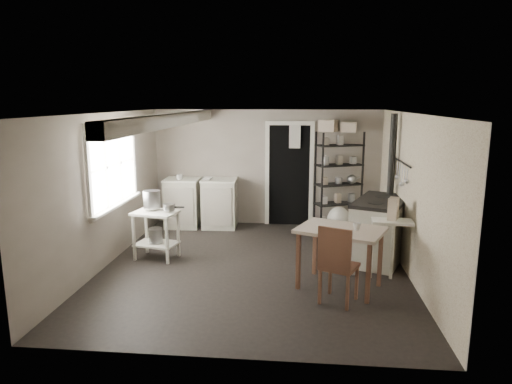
# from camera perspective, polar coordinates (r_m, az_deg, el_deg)

# --- Properties ---
(floor) EXTENTS (5.00, 5.00, 0.00)m
(floor) POSITION_cam_1_polar(r_m,az_deg,el_deg) (6.99, -0.24, -9.36)
(floor) COLOR black
(floor) RESTS_ON ground
(ceiling) EXTENTS (5.00, 5.00, 0.00)m
(ceiling) POSITION_cam_1_polar(r_m,az_deg,el_deg) (6.54, -0.26, 9.83)
(ceiling) COLOR beige
(ceiling) RESTS_ON wall_back
(wall_back) EXTENTS (4.50, 0.02, 2.30)m
(wall_back) POSITION_cam_1_polar(r_m,az_deg,el_deg) (9.13, 1.35, 3.04)
(wall_back) COLOR #9F9487
(wall_back) RESTS_ON ground
(wall_front) EXTENTS (4.50, 0.02, 2.30)m
(wall_front) POSITION_cam_1_polar(r_m,az_deg,el_deg) (4.27, -3.70, -6.77)
(wall_front) COLOR #9F9487
(wall_front) RESTS_ON ground
(wall_left) EXTENTS (0.02, 5.00, 2.30)m
(wall_left) POSITION_cam_1_polar(r_m,az_deg,el_deg) (7.25, -18.23, 0.26)
(wall_left) COLOR #9F9487
(wall_left) RESTS_ON ground
(wall_right) EXTENTS (0.02, 5.00, 2.30)m
(wall_right) POSITION_cam_1_polar(r_m,az_deg,el_deg) (6.83, 18.89, -0.45)
(wall_right) COLOR #9F9487
(wall_right) RESTS_ON ground
(window) EXTENTS (0.12, 1.76, 1.28)m
(window) POSITION_cam_1_polar(r_m,az_deg,el_deg) (7.37, -17.56, 3.23)
(window) COLOR white
(window) RESTS_ON wall_left
(doorway) EXTENTS (0.96, 0.10, 2.08)m
(doorway) POSITION_cam_1_polar(r_m,az_deg,el_deg) (9.10, 4.16, 2.03)
(doorway) COLOR white
(doorway) RESTS_ON ground
(ceiling_beam) EXTENTS (0.18, 5.00, 0.18)m
(ceiling_beam) POSITION_cam_1_polar(r_m,az_deg,el_deg) (6.77, -10.53, 8.85)
(ceiling_beam) COLOR white
(ceiling_beam) RESTS_ON ceiling
(wallpaper_panel) EXTENTS (0.01, 5.00, 2.30)m
(wallpaper_panel) POSITION_cam_1_polar(r_m,az_deg,el_deg) (6.82, 18.81, -0.45)
(wallpaper_panel) COLOR beige
(wallpaper_panel) RESTS_ON wall_right
(utensil_rail) EXTENTS (0.06, 1.20, 0.44)m
(utensil_rail) POSITION_cam_1_polar(r_m,az_deg,el_deg) (7.33, 17.59, 3.58)
(utensil_rail) COLOR #AAAAAC
(utensil_rail) RESTS_ON wall_right
(prep_table) EXTENTS (0.75, 0.60, 0.76)m
(prep_table) POSITION_cam_1_polar(r_m,az_deg,el_deg) (7.42, -12.36, -5.14)
(prep_table) COLOR white
(prep_table) RESTS_ON ground
(stockpot) EXTENTS (0.35, 0.35, 0.28)m
(stockpot) POSITION_cam_1_polar(r_m,az_deg,el_deg) (7.39, -12.90, -0.91)
(stockpot) COLOR #AAAAAC
(stockpot) RESTS_ON prep_table
(saucepan) EXTENTS (0.23, 0.23, 0.10)m
(saucepan) POSITION_cam_1_polar(r_m,az_deg,el_deg) (7.22, -10.82, -1.85)
(saucepan) COLOR #AAAAAC
(saucepan) RESTS_ON prep_table
(bucket) EXTENTS (0.23, 0.23, 0.24)m
(bucket) POSITION_cam_1_polar(r_m,az_deg,el_deg) (7.40, -12.46, -5.32)
(bucket) COLOR #AAAAAC
(bucket) RESTS_ON prep_table
(base_cabinets) EXTENTS (1.50, 0.69, 0.97)m
(base_cabinets) POSITION_cam_1_polar(r_m,az_deg,el_deg) (9.10, -6.87, -1.49)
(base_cabinets) COLOR beige
(base_cabinets) RESTS_ON ground
(mixing_bowl) EXTENTS (0.32, 0.32, 0.06)m
(mixing_bowl) POSITION_cam_1_polar(r_m,az_deg,el_deg) (8.87, -6.09, 1.43)
(mixing_bowl) COLOR silver
(mixing_bowl) RESTS_ON base_cabinets
(counter_cup) EXTENTS (0.15, 0.15, 0.11)m
(counter_cup) POSITION_cam_1_polar(r_m,az_deg,el_deg) (8.96, -9.52, 1.58)
(counter_cup) COLOR silver
(counter_cup) RESTS_ON base_cabinets
(shelf_rack) EXTENTS (0.96, 0.68, 1.89)m
(shelf_rack) POSITION_cam_1_polar(r_m,az_deg,el_deg) (8.97, 10.28, 1.42)
(shelf_rack) COLOR black
(shelf_rack) RESTS_ON ground
(shelf_jar) EXTENTS (0.11, 0.11, 0.18)m
(shelf_jar) POSITION_cam_1_polar(r_m,az_deg,el_deg) (8.90, 8.70, 4.08)
(shelf_jar) COLOR silver
(shelf_jar) RESTS_ON shelf_rack
(storage_box_a) EXTENTS (0.40, 0.38, 0.22)m
(storage_box_a) POSITION_cam_1_polar(r_m,az_deg,el_deg) (8.86, 9.06, 8.24)
(storage_box_a) COLOR beige
(storage_box_a) RESTS_ON shelf_rack
(storage_box_b) EXTENTS (0.32, 0.30, 0.18)m
(storage_box_b) POSITION_cam_1_polar(r_m,az_deg,el_deg) (8.83, 11.53, 8.01)
(storage_box_b) COLOR beige
(storage_box_b) RESTS_ON shelf_rack
(stove) EXTENTS (1.10, 1.41, 0.97)m
(stove) POSITION_cam_1_polar(r_m,az_deg,el_deg) (7.42, 15.16, -4.96)
(stove) COLOR beige
(stove) RESTS_ON ground
(stovepipe) EXTENTS (0.13, 0.13, 1.35)m
(stovepipe) POSITION_cam_1_polar(r_m,az_deg,el_deg) (7.64, 16.65, 4.24)
(stovepipe) COLOR black
(stovepipe) RESTS_ON stove
(side_ledge) EXTENTS (0.57, 0.33, 0.86)m
(side_ledge) POSITION_cam_1_polar(r_m,az_deg,el_deg) (6.69, 16.49, -6.92)
(side_ledge) COLOR white
(side_ledge) RESTS_ON ground
(oats_box) EXTENTS (0.19, 0.23, 0.30)m
(oats_box) POSITION_cam_1_polar(r_m,az_deg,el_deg) (6.58, 16.78, -1.99)
(oats_box) COLOR beige
(oats_box) RESTS_ON side_ledge
(work_table) EXTENTS (1.29, 1.12, 0.82)m
(work_table) POSITION_cam_1_polar(r_m,az_deg,el_deg) (6.25, 10.39, -8.42)
(work_table) COLOR beige
(work_table) RESTS_ON ground
(table_cup) EXTENTS (0.12, 0.12, 0.09)m
(table_cup) POSITION_cam_1_polar(r_m,az_deg,el_deg) (6.08, 12.47, -4.84)
(table_cup) COLOR silver
(table_cup) RESTS_ON work_table
(chair) EXTENTS (0.56, 0.57, 1.01)m
(chair) POSITION_cam_1_polar(r_m,az_deg,el_deg) (5.79, 10.37, -8.97)
(chair) COLOR brown
(chair) RESTS_ON ground
(flour_sack) EXTENTS (0.55, 0.51, 0.53)m
(flour_sack) POSITION_cam_1_polar(r_m,az_deg,el_deg) (8.68, 10.29, -3.73)
(flour_sack) COLOR silver
(flour_sack) RESTS_ON ground
(floor_crock) EXTENTS (0.17, 0.17, 0.17)m
(floor_crock) POSITION_cam_1_polar(r_m,az_deg,el_deg) (6.86, 11.98, -9.37)
(floor_crock) COLOR silver
(floor_crock) RESTS_ON ground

